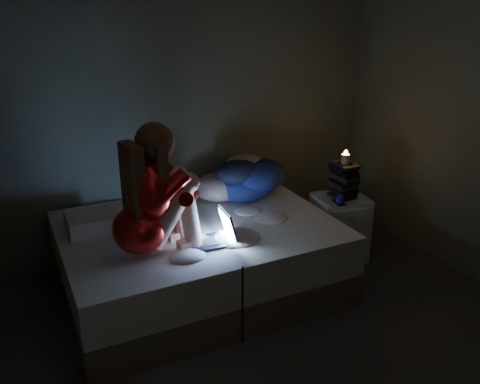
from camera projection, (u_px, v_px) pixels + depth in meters
floor at (301, 361)px, 3.22m from camera, size 3.60×3.80×0.02m
wall_back at (189, 105)px, 4.35m from camera, size 3.60×0.02×2.60m
bed at (199, 256)px, 3.93m from camera, size 2.02×1.52×0.56m
pillow at (99, 220)px, 3.73m from camera, size 0.47×0.33×0.14m
woman at (137, 193)px, 3.21m from camera, size 0.59×0.42×0.89m
laptop at (208, 228)px, 3.48m from camera, size 0.36×0.26×0.24m
clothes_pile at (243, 177)px, 4.29m from camera, size 0.74×0.65×0.37m
nightstand at (339, 227)px, 4.41m from camera, size 0.49×0.45×0.57m
book_stack at (344, 181)px, 4.27m from camera, size 0.19×0.25×0.28m
candle at (345, 161)px, 4.21m from camera, size 0.07×0.07×0.08m
phone at (342, 203)px, 4.17m from camera, size 0.07×0.14×0.01m
blue_orb at (344, 200)px, 4.14m from camera, size 0.08×0.08×0.08m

